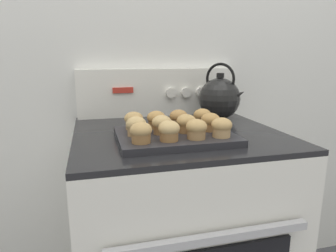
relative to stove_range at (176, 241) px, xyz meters
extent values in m
cube|color=silver|center=(0.00, 0.36, 0.74)|extent=(8.00, 0.05, 2.40)
cube|color=white|center=(0.00, 0.00, -0.01)|extent=(0.73, 0.68, 0.89)
cube|color=#B2B2B7|center=(0.00, -0.36, 0.24)|extent=(0.58, 0.02, 0.02)
cube|color=black|center=(0.00, 0.00, 0.45)|extent=(0.73, 0.68, 0.02)
cube|color=white|center=(0.00, 0.31, 0.56)|extent=(0.71, 0.05, 0.21)
cube|color=#B72D23|center=(-0.16, 0.28, 0.58)|extent=(0.09, 0.01, 0.02)
cylinder|color=white|center=(0.05, 0.28, 0.56)|extent=(0.05, 0.02, 0.05)
cylinder|color=white|center=(0.13, 0.28, 0.56)|extent=(0.05, 0.02, 0.05)
cylinder|color=white|center=(0.20, 0.28, 0.56)|extent=(0.05, 0.02, 0.05)
cylinder|color=white|center=(0.27, 0.28, 0.56)|extent=(0.05, 0.02, 0.05)
cube|color=#28282D|center=(-0.04, -0.11, 0.47)|extent=(0.37, 0.29, 0.02)
cylinder|color=olive|center=(-0.16, -0.20, 0.49)|extent=(0.06, 0.06, 0.03)
ellipsoid|color=tan|center=(-0.16, -0.20, 0.51)|extent=(0.06, 0.06, 0.05)
cylinder|color=olive|center=(-0.08, -0.20, 0.49)|extent=(0.06, 0.06, 0.03)
ellipsoid|color=tan|center=(-0.08, -0.20, 0.51)|extent=(0.06, 0.06, 0.05)
cylinder|color=#A37A4C|center=(0.01, -0.20, 0.49)|extent=(0.06, 0.06, 0.03)
ellipsoid|color=tan|center=(0.01, -0.20, 0.51)|extent=(0.06, 0.06, 0.05)
cylinder|color=tan|center=(0.09, -0.20, 0.49)|extent=(0.06, 0.06, 0.03)
ellipsoid|color=tan|center=(0.09, -0.20, 0.51)|extent=(0.06, 0.06, 0.05)
cylinder|color=#A37A4C|center=(-0.16, -0.11, 0.49)|extent=(0.06, 0.06, 0.03)
ellipsoid|color=tan|center=(-0.16, -0.11, 0.51)|extent=(0.06, 0.06, 0.05)
cylinder|color=olive|center=(-0.08, -0.11, 0.49)|extent=(0.06, 0.06, 0.03)
ellipsoid|color=tan|center=(-0.08, -0.11, 0.51)|extent=(0.06, 0.06, 0.05)
cylinder|color=olive|center=(0.00, -0.11, 0.49)|extent=(0.06, 0.06, 0.03)
ellipsoid|color=tan|center=(0.00, -0.11, 0.51)|extent=(0.06, 0.06, 0.05)
cylinder|color=olive|center=(0.09, -0.11, 0.49)|extent=(0.06, 0.06, 0.03)
ellipsoid|color=tan|center=(0.09, -0.11, 0.51)|extent=(0.06, 0.06, 0.05)
cylinder|color=tan|center=(-0.16, -0.03, 0.49)|extent=(0.06, 0.06, 0.03)
ellipsoid|color=tan|center=(-0.16, -0.03, 0.51)|extent=(0.06, 0.06, 0.05)
cylinder|color=olive|center=(-0.08, -0.03, 0.49)|extent=(0.06, 0.06, 0.03)
ellipsoid|color=tan|center=(-0.08, -0.03, 0.51)|extent=(0.06, 0.06, 0.05)
cylinder|color=tan|center=(0.00, -0.03, 0.49)|extent=(0.06, 0.06, 0.03)
ellipsoid|color=#B2844C|center=(0.00, -0.03, 0.51)|extent=(0.06, 0.06, 0.05)
cylinder|color=#A37A4C|center=(0.09, -0.03, 0.49)|extent=(0.06, 0.06, 0.03)
ellipsoid|color=tan|center=(0.09, -0.03, 0.51)|extent=(0.06, 0.06, 0.05)
sphere|color=black|center=(0.24, 0.16, 0.54)|extent=(0.18, 0.18, 0.18)
cylinder|color=black|center=(0.24, 0.16, 0.64)|extent=(0.03, 0.03, 0.02)
cone|color=black|center=(0.29, 0.09, 0.57)|extent=(0.08, 0.08, 0.07)
torus|color=black|center=(0.24, 0.16, 0.63)|extent=(0.09, 0.11, 0.14)
camera|label=1|loc=(-0.30, -1.02, 0.72)|focal=32.00mm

